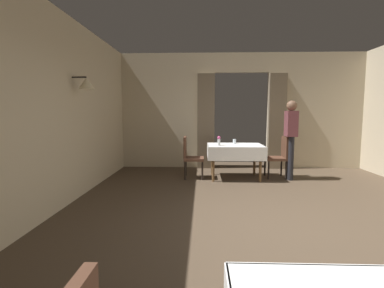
% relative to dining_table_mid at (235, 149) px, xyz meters
% --- Properties ---
extents(ground, '(10.08, 10.08, 0.00)m').
position_rel_dining_table_mid_xyz_m(ground, '(0.28, -2.89, -0.65)').
color(ground, '#4C3D2D').
extents(wall_left, '(0.49, 8.40, 3.00)m').
position_rel_dining_table_mid_xyz_m(wall_left, '(-2.92, -2.89, 0.86)').
color(wall_left, beige).
rests_on(wall_left, ground).
extents(wall_back, '(6.40, 0.27, 3.00)m').
position_rel_dining_table_mid_xyz_m(wall_back, '(0.28, 1.29, 0.86)').
color(wall_back, beige).
rests_on(wall_back, ground).
extents(dining_table_mid, '(1.23, 0.94, 0.75)m').
position_rel_dining_table_mid_xyz_m(dining_table_mid, '(0.00, 0.00, 0.00)').
color(dining_table_mid, brown).
rests_on(dining_table_mid, ground).
extents(chair_mid_right, '(0.45, 0.44, 0.93)m').
position_rel_dining_table_mid_xyz_m(chair_mid_right, '(1.00, 0.08, -0.13)').
color(chair_mid_right, black).
rests_on(chair_mid_right, ground).
extents(chair_mid_left, '(0.44, 0.44, 0.93)m').
position_rel_dining_table_mid_xyz_m(chair_mid_left, '(-1.00, -0.03, -0.13)').
color(chair_mid_left, black).
rests_on(chair_mid_left, ground).
extents(flower_vase_mid, '(0.07, 0.07, 0.21)m').
position_rel_dining_table_mid_xyz_m(flower_vase_mid, '(-0.37, -0.16, 0.21)').
color(flower_vase_mid, silver).
rests_on(flower_vase_mid, dining_table_mid).
extents(glass_mid_b, '(0.08, 0.08, 0.11)m').
position_rel_dining_table_mid_xyz_m(glass_mid_b, '(0.01, 0.23, 0.16)').
color(glass_mid_b, silver).
rests_on(glass_mid_b, dining_table_mid).
extents(person_waiter_by_doorway, '(0.24, 0.37, 1.72)m').
position_rel_dining_table_mid_xyz_m(person_waiter_by_doorway, '(1.19, -0.08, 0.38)').
color(person_waiter_by_doorway, black).
rests_on(person_waiter_by_doorway, ground).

